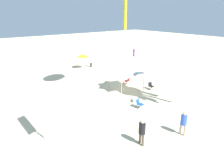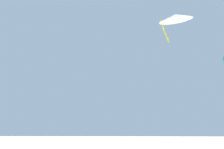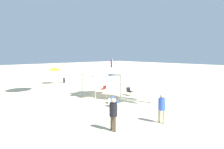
{
  "view_description": "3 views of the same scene",
  "coord_description": "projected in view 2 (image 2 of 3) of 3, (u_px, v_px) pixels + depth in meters",
  "views": [
    {
      "loc": [
        -17.82,
        17.33,
        8.22
      ],
      "look_at": [
        -3.64,
        6.24,
        2.5
      ],
      "focal_mm": 30.53,
      "sensor_mm": 36.0,
      "label": 1
    },
    {
      "loc": [
        -2.42,
        28.96,
        7.93
      ],
      "look_at": [
        -2.14,
        11.9,
        10.48
      ],
      "focal_mm": 41.13,
      "sensor_mm": 36.0,
      "label": 2
    },
    {
      "loc": [
        -19.04,
        17.14,
        4.34
      ],
      "look_at": [
        -3.72,
        2.95,
        2.18
      ],
      "focal_mm": 34.28,
      "sensor_mm": 36.0,
      "label": 3
    }
  ],
  "objects": [
    {
      "name": "kite_delta_white",
      "position": [
        175.0,
        18.0,
        24.35
      ],
      "size": [
        4.54,
        4.54,
        2.65
      ],
      "rotation": [
        0.0,
        0.0,
        2.32
      ],
      "color": "white"
    }
  ]
}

